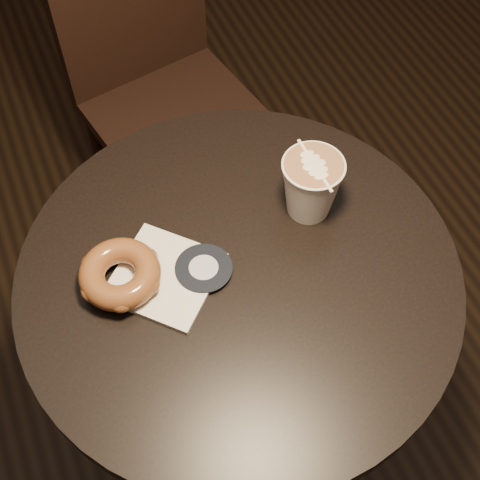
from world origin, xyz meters
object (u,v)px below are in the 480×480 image
(cafe_table, at_px, (239,328))
(chair, at_px, (154,63))
(doughnut, at_px, (120,274))
(pastry_bag, at_px, (165,276))
(latte_cup, at_px, (311,187))

(cafe_table, distance_m, chair, 0.74)
(chair, xyz_separation_m, doughnut, (-0.27, -0.69, 0.24))
(pastry_bag, bearing_deg, latte_cup, -36.18)
(chair, relative_size, pastry_bag, 6.49)
(chair, xyz_separation_m, pastry_bag, (-0.20, -0.70, 0.21))
(chair, distance_m, pastry_bag, 0.76)
(pastry_bag, xyz_separation_m, latte_cup, (0.26, 0.03, 0.05))
(latte_cup, bearing_deg, pastry_bag, -172.80)
(doughnut, bearing_deg, pastry_bag, -14.40)
(chair, bearing_deg, latte_cup, -95.52)
(chair, distance_m, latte_cup, 0.72)
(doughnut, xyz_separation_m, latte_cup, (0.33, 0.02, 0.03))
(doughnut, distance_m, latte_cup, 0.33)
(pastry_bag, height_order, latte_cup, latte_cup)
(cafe_table, height_order, pastry_bag, pastry_bag)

